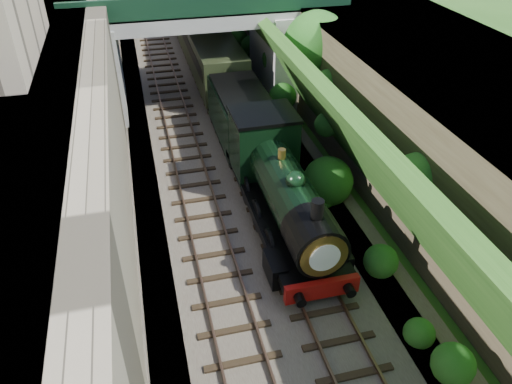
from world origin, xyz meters
name	(u,v)px	position (x,y,z in m)	size (l,w,h in m)	color
trackbed	(213,126)	(0.00, 20.00, 0.10)	(10.00, 90.00, 0.20)	#473F38
retaining_wall	(108,79)	(-5.50, 20.00, 3.50)	(1.00, 90.00, 7.00)	#756B56
street_plateau_left	(38,86)	(-9.00, 20.00, 3.50)	(6.00, 90.00, 7.00)	#262628
street_plateau_right	(367,62)	(9.50, 20.00, 3.12)	(8.00, 90.00, 6.25)	#262628
embankment_slope	(289,70)	(4.95, 21.00, 2.67)	(4.43, 90.00, 6.36)	#1E4714
track_left	(179,127)	(-2.00, 20.00, 0.25)	(2.50, 90.00, 0.20)	black
track_right	(233,121)	(1.20, 20.00, 0.25)	(2.50, 90.00, 0.20)	black
road_bridge	(213,37)	(0.94, 24.00, 4.08)	(16.00, 6.40, 7.25)	gray
tree	(317,46)	(5.91, 19.21, 4.65)	(3.60, 3.80, 6.60)	black
locomotive	(282,189)	(1.20, 9.96, 1.89)	(3.10, 10.22, 3.83)	black
tender	(242,119)	(1.20, 17.32, 1.62)	(2.70, 6.00, 3.05)	black
coach_front	(204,41)	(1.20, 29.92, 2.05)	(2.90, 18.00, 3.70)	black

